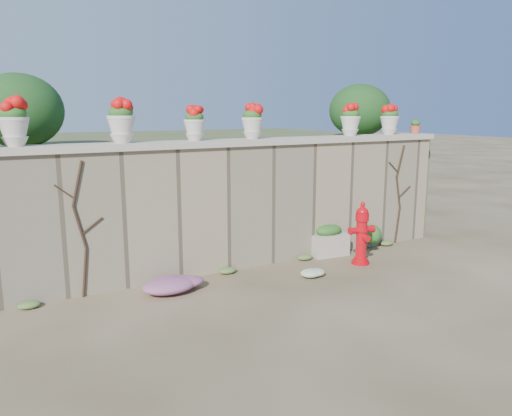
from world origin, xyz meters
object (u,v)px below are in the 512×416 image
planter_box (328,241)px  terracotta_pot (415,127)px  fire_hydrant (362,233)px  urn_pot_0 (14,123)px

planter_box → terracotta_pot: terracotta_pot is taller
fire_hydrant → planter_box: 0.75m
planter_box → urn_pot_0: bearing=-178.2°
fire_hydrant → urn_pot_0: size_ratio=1.76×
terracotta_pot → planter_box: bearing=-173.7°
fire_hydrant → urn_pot_0: urn_pot_0 is taller
planter_box → terracotta_pot: (2.26, 0.25, 1.96)m
planter_box → urn_pot_0: size_ratio=1.16×
terracotta_pot → urn_pot_0: bearing=180.0°
fire_hydrant → planter_box: bearing=111.2°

